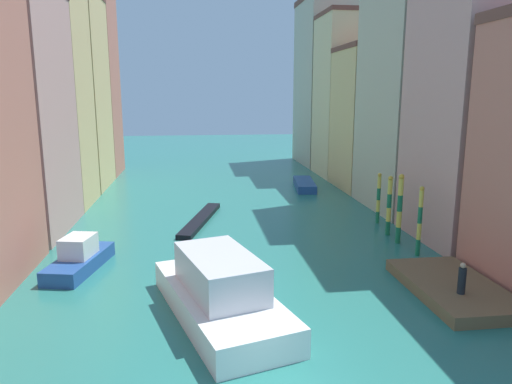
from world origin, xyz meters
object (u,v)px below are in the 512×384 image
Objects in this scene: mooring_pole_0 at (420,221)px; motorboat_0 at (79,258)px; vaporetto_white at (220,292)px; motorboat_1 at (304,184)px; mooring_pole_1 at (400,208)px; gondola_black at (201,219)px; waterfront_dock at (453,288)px; person_on_dock at (462,279)px; mooring_pole_3 at (379,198)px; mooring_pole_2 at (389,205)px.

motorboat_0 is at bearing 179.71° from mooring_pole_0.
vaporetto_white reaches higher than motorboat_1.
mooring_pole_1 is 19.31m from motorboat_1.
gondola_black is at bearing 143.68° from mooring_pole_0.
gondola_black is (-12.19, 15.22, -0.11)m from waterfront_dock.
mooring_pole_1 is 15.32m from vaporetto_white.
person_on_dock is 11.16m from vaporetto_white.
vaporetto_white is (-12.23, -9.14, -1.25)m from mooring_pole_1.
motorboat_0 is 0.85× the size of motorboat_1.
motorboat_1 is at bearing 95.65° from mooring_pole_1.
person_on_dock is at bearing -1.66° from vaporetto_white.
motorboat_1 is at bearing 47.68° from gondola_black.
gondola_black is at bearing 151.29° from mooring_pole_1.
mooring_pole_3 is at bearing 83.91° from mooring_pole_1.
mooring_pole_0 is at bearing -0.29° from motorboat_0.
waterfront_dock is 4.83× the size of person_on_dock.
waterfront_dock is 1.88× the size of mooring_pole_3.
person_on_dock reaches higher than motorboat_1.
motorboat_0 is at bearing -129.64° from motorboat_1.
vaporetto_white is (-11.16, 0.32, -0.17)m from person_on_dock.
vaporetto_white is at bearing -151.96° from mooring_pole_0.
motorboat_1 is at bearing 50.36° from motorboat_0.
mooring_pole_2 is at bearing 84.21° from person_on_dock.
mooring_pole_2 is 0.72× the size of motorboat_0.
mooring_pole_2 is (-0.09, 4.41, -0.05)m from mooring_pole_0.
mooring_pole_1 is at bearing 7.02° from motorboat_0.
gondola_black is at bearing -132.32° from motorboat_1.
mooring_pole_2 is (1.15, 11.34, 0.87)m from person_on_dock.
motorboat_0 is at bearing 163.25° from waterfront_dock.
person_on_dock is at bearing -96.34° from mooring_pole_3.
mooring_pole_2 is 0.43× the size of gondola_black.
mooring_pole_0 reaches higher than motorboat_0.
person_on_dock is at bearing -20.64° from motorboat_0.
mooring_pole_0 reaches higher than person_on_dock.
mooring_pole_2 is at bearing -21.78° from gondola_black.
mooring_pole_1 is at bearing -92.31° from mooring_pole_2.
mooring_pole_3 is (0.45, 3.07, -0.16)m from mooring_pole_2.
motorboat_0 is (-19.74, -2.43, -1.68)m from mooring_pole_1.
waterfront_dock is 8.45m from mooring_pole_1.
mooring_pole_1 reaches higher than mooring_pole_2.
mooring_pole_0 reaches higher than vaporetto_white.
motorboat_1 is (10.98, 12.06, 0.21)m from gondola_black.
motorboat_0 is at bearing -159.99° from mooring_pole_3.
waterfront_dock is 1.57× the size of mooring_pole_1.
person_on_dock reaches higher than waterfront_dock.
person_on_dock is 0.22× the size of motorboat_1.
mooring_pole_2 is (0.08, 1.88, -0.22)m from mooring_pole_1.
mooring_pole_0 is 2.54m from mooring_pole_1.
mooring_pole_3 is at bearing -80.31° from motorboat_1.
motorboat_0 is at bearing 138.22° from vaporetto_white.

